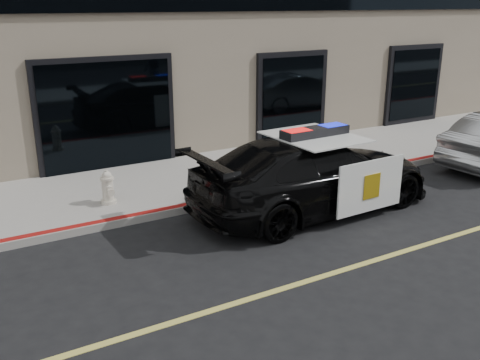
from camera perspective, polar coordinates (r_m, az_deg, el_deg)
ground at (r=8.48m, az=7.53°, el=-10.56°), size 120.00×120.00×0.00m
sidewalk_n at (r=12.64m, az=-6.95°, el=-0.18°), size 60.00×3.50×0.15m
police_car at (r=10.95m, az=7.82°, el=0.69°), size 2.63×5.45×1.74m
fire_hydrant at (r=11.24m, az=-13.92°, el=-0.83°), size 0.32×0.44×0.71m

